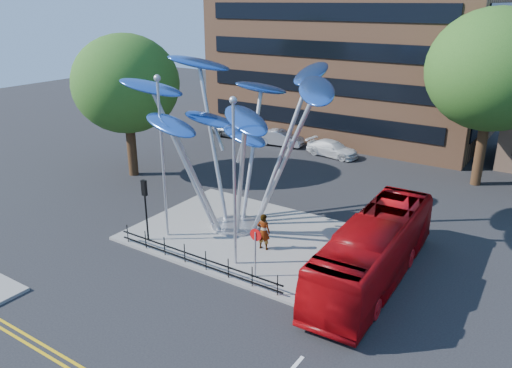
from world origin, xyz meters
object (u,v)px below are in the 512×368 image
Objects in this scene: traffic_light_island at (145,197)px; parked_car_right at (332,149)px; red_bus at (374,250)px; pedestrian at (264,232)px; tree_right at (493,70)px; street_lamp_right at (234,169)px; no_entry_sign_island at (256,245)px; tree_left at (126,84)px; parked_car_mid at (281,138)px; parked_car_left at (234,130)px; leaf_sculpture at (235,110)px; street_lamp_left at (162,144)px.

traffic_light_island is 20.22m from parked_car_right.
red_bus is 5.82m from pedestrian.
tree_right is 1.46× the size of street_lamp_right.
pedestrian is at bearing 114.98° from no_entry_sign_island.
tree_left is 16.19m from street_lamp_right.
tree_right is 3.54× the size of traffic_light_island.
parked_car_left is at bearing 82.83° from parked_car_mid.
no_entry_sign_island is 0.22× the size of red_bus.
leaf_sculpture reaches higher than red_bus.
no_entry_sign_island reaches higher than parked_car_left.
tree_left is at bearing 151.23° from parked_car_mid.
traffic_light_island is (-13.00, -19.50, -5.42)m from tree_right.
leaf_sculpture is at bearing 52.60° from street_lamp_left.
traffic_light_island is at bearing -125.04° from leaf_sculpture.
street_lamp_left is at bearing 171.39° from no_entry_sign_island.
street_lamp_right is 20.46m from parked_car_right.
red_bus is at bearing -145.74° from parked_car_mid.
traffic_light_island is (9.00, -7.50, -4.18)m from tree_left.
tree_left reaches higher than pedestrian.
traffic_light_island is at bearing -178.11° from parked_car_right.
street_lamp_right is 1.82× the size of parked_car_left.
tree_left is 5.22× the size of pedestrian.
traffic_light_island is (-0.50, -1.00, -2.74)m from street_lamp_left.
street_lamp_right is 1.95× the size of parked_car_mid.
no_entry_sign_island is at bearing -17.87° from street_lamp_right.
parked_car_left is at bearing 177.40° from tree_right.
no_entry_sign_island reaches higher than parked_car_right.
leaf_sculpture is 3.71× the size of traffic_light_island.
no_entry_sign_island is 1.24× the size of pedestrian.
tree_left is at bearing 154.23° from street_lamp_right.
street_lamp_left is at bearing -124.05° from tree_right.
tree_right is 2.84× the size of parked_car_mid.
tree_right reaches higher than red_bus.
tree_right is at bearing 56.69° from leaf_sculpture.
traffic_light_island reaches higher than parked_car_right.
street_lamp_left is 6.96m from pedestrian.
tree_right is at bearing 56.31° from traffic_light_island.
tree_left is 18.35m from no_entry_sign_island.
parked_car_right is at bearing 177.18° from tree_right.
street_lamp_right reaches higher than parked_car_right.
tree_left is 17.47m from parked_car_right.
red_bus is at bearing -94.85° from tree_right.
tree_left is 1.17× the size of street_lamp_left.
parked_car_mid is (-16.85, 1.00, -7.34)m from tree_right.
street_lamp_right is 6.05m from traffic_light_island.
tree_right reaches higher than street_lamp_right.
traffic_light_island is at bearing -167.46° from red_bus.
parked_car_mid is at bearing 100.64° from traffic_light_island.
street_lamp_left is at bearing -34.38° from tree_left.
parked_car_mid is at bearing 176.60° from tree_right.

